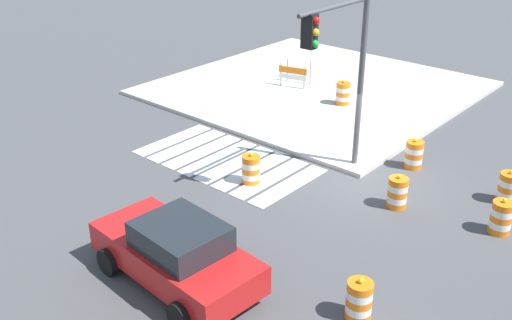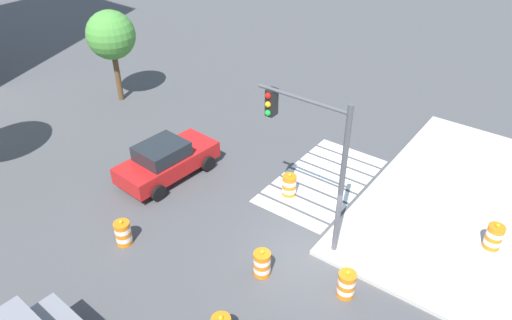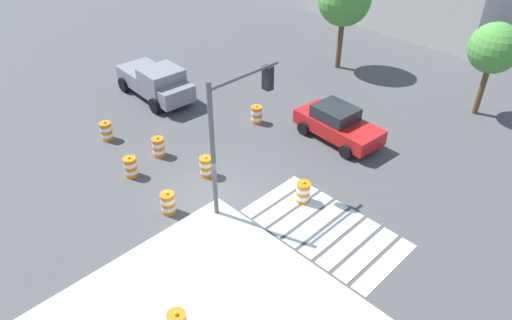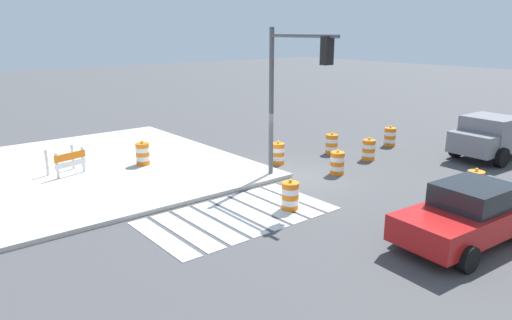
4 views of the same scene
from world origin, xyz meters
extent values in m
plane|color=#474749|center=(0.00, 0.00, 0.00)|extent=(120.00, 120.00, 0.00)
cube|color=#BCB7AD|center=(6.00, -6.00, 0.07)|extent=(12.00, 12.00, 0.15)
cube|color=silver|center=(1.38, 1.80, 0.01)|extent=(0.60, 3.20, 0.02)
cube|color=silver|center=(2.12, 1.80, 0.01)|extent=(0.60, 3.20, 0.02)
cube|color=silver|center=(2.88, 1.80, 0.01)|extent=(0.60, 3.20, 0.02)
cube|color=silver|center=(3.62, 1.80, 0.01)|extent=(0.60, 3.20, 0.02)
cube|color=silver|center=(4.38, 1.80, 0.01)|extent=(0.60, 3.20, 0.02)
cube|color=silver|center=(5.12, 1.80, 0.01)|extent=(0.60, 3.20, 0.02)
cube|color=silver|center=(5.88, 1.80, 0.01)|extent=(0.60, 3.20, 0.02)
cube|color=silver|center=(6.62, 1.80, 0.01)|extent=(0.60, 3.20, 0.02)
cube|color=red|center=(0.48, 7.19, 0.68)|extent=(4.43, 2.16, 0.70)
cube|color=#1E2328|center=(0.23, 7.20, 1.33)|extent=(2.01, 1.74, 0.60)
cylinder|color=black|center=(1.90, 8.03, 0.33)|extent=(0.68, 0.29, 0.66)
cylinder|color=black|center=(1.76, 6.14, 0.33)|extent=(0.68, 0.29, 0.66)
cylinder|color=black|center=(-0.79, 8.23, 0.33)|extent=(0.68, 0.29, 0.66)
cylinder|color=black|center=(-0.94, 6.34, 0.33)|extent=(0.68, 0.29, 0.66)
cylinder|color=orange|center=(-3.93, -1.53, 0.09)|extent=(0.56, 0.56, 0.18)
cylinder|color=white|center=(-3.93, -1.53, 0.27)|extent=(0.56, 0.56, 0.18)
cylinder|color=orange|center=(-3.93, -1.53, 0.45)|extent=(0.56, 0.56, 0.18)
cylinder|color=white|center=(-3.93, -1.53, 0.63)|extent=(0.56, 0.56, 0.18)
cylinder|color=orange|center=(-3.93, -1.53, 0.81)|extent=(0.56, 0.56, 0.18)
sphere|color=yellow|center=(-3.93, -1.53, 0.96)|extent=(0.12, 0.12, 0.12)
cylinder|color=orange|center=(-3.38, 5.52, 0.09)|extent=(0.56, 0.56, 0.18)
cylinder|color=white|center=(-3.38, 5.52, 0.27)|extent=(0.56, 0.56, 0.18)
cylinder|color=orange|center=(-3.38, 5.52, 0.45)|extent=(0.56, 0.56, 0.18)
cylinder|color=white|center=(-3.38, 5.52, 0.63)|extent=(0.56, 0.56, 0.18)
cylinder|color=orange|center=(-3.38, 5.52, 0.81)|extent=(0.56, 0.56, 0.18)
sphere|color=yellow|center=(-3.38, 5.52, 0.96)|extent=(0.12, 0.12, 0.12)
cylinder|color=orange|center=(2.38, 2.41, 0.09)|extent=(0.56, 0.56, 0.18)
cylinder|color=white|center=(2.38, 2.41, 0.27)|extent=(0.56, 0.56, 0.18)
cylinder|color=orange|center=(2.38, 2.41, 0.45)|extent=(0.56, 0.56, 0.18)
cylinder|color=white|center=(2.38, 2.41, 0.63)|extent=(0.56, 0.56, 0.18)
cylinder|color=orange|center=(2.38, 2.41, 0.81)|extent=(0.56, 0.56, 0.18)
sphere|color=yellow|center=(2.38, 2.41, 0.96)|extent=(0.12, 0.12, 0.12)
cylinder|color=orange|center=(-0.84, -1.80, 0.09)|extent=(0.56, 0.56, 0.18)
cylinder|color=white|center=(-0.84, -1.80, 0.27)|extent=(0.56, 0.56, 0.18)
cylinder|color=orange|center=(-0.84, -1.80, 0.45)|extent=(0.56, 0.56, 0.18)
cylinder|color=white|center=(-0.84, -1.80, 0.63)|extent=(0.56, 0.56, 0.18)
cylinder|color=orange|center=(-0.84, -1.80, 0.81)|extent=(0.56, 0.56, 0.18)
sphere|color=yellow|center=(-0.84, -1.80, 0.96)|extent=(0.12, 0.12, 0.12)
cylinder|color=orange|center=(-4.39, 0.22, 0.09)|extent=(0.56, 0.56, 0.18)
cylinder|color=white|center=(-4.39, 0.22, 0.27)|extent=(0.56, 0.56, 0.18)
cylinder|color=orange|center=(-4.39, 0.22, 0.45)|extent=(0.56, 0.56, 0.18)
cylinder|color=white|center=(-4.39, 0.22, 0.63)|extent=(0.56, 0.56, 0.18)
cylinder|color=orange|center=(-4.39, 0.22, 0.81)|extent=(0.56, 0.56, 0.18)
sphere|color=yellow|center=(-4.39, 0.22, 0.96)|extent=(0.12, 0.12, 0.12)
cylinder|color=orange|center=(-1.68, 0.79, 0.09)|extent=(0.56, 0.56, 0.18)
cylinder|color=white|center=(-1.68, 0.79, 0.27)|extent=(0.56, 0.56, 0.18)
cylinder|color=orange|center=(-1.68, 0.79, 0.45)|extent=(0.56, 0.56, 0.18)
cylinder|color=white|center=(-1.68, 0.79, 0.63)|extent=(0.56, 0.56, 0.18)
cylinder|color=orange|center=(-1.68, 0.79, 0.81)|extent=(0.56, 0.56, 0.18)
sphere|color=yellow|center=(-1.68, 0.79, 0.96)|extent=(0.12, 0.12, 0.12)
cylinder|color=orange|center=(3.89, -4.88, 0.24)|extent=(0.56, 0.56, 0.18)
cylinder|color=white|center=(3.89, -4.88, 0.42)|extent=(0.56, 0.56, 0.18)
cylinder|color=orange|center=(3.89, -4.88, 0.60)|extent=(0.56, 0.56, 0.18)
cylinder|color=white|center=(3.89, -4.88, 0.78)|extent=(0.56, 0.56, 0.18)
cylinder|color=orange|center=(3.89, -4.88, 0.96)|extent=(0.56, 0.56, 0.18)
sphere|color=yellow|center=(3.89, -4.88, 1.11)|extent=(0.12, 0.12, 0.12)
cube|color=silver|center=(6.18, -5.39, 0.65)|extent=(0.09, 0.09, 1.00)
cube|color=silver|center=(6.36, -6.07, 0.65)|extent=(0.09, 0.09, 1.00)
cube|color=silver|center=(7.25, -5.12, 0.65)|extent=(0.09, 0.09, 1.00)
cube|color=silver|center=(7.42, -5.79, 0.65)|extent=(0.09, 0.09, 1.00)
cube|color=orange|center=(6.71, -5.23, 0.90)|extent=(1.27, 0.36, 0.28)
cube|color=white|center=(6.71, -5.23, 0.60)|extent=(1.27, 0.36, 0.20)
cylinder|color=#4C4C51|center=(0.60, -0.60, 2.90)|extent=(0.18, 0.18, 5.50)
cylinder|color=#4C4C51|center=(0.61, 1.00, 5.35)|extent=(0.14, 3.20, 0.12)
cube|color=black|center=(0.62, 2.12, 4.90)|extent=(0.36, 0.28, 0.90)
sphere|color=red|center=(0.43, 2.12, 5.20)|extent=(0.20, 0.20, 0.20)
sphere|color=#F2A514|center=(0.43, 2.12, 4.90)|extent=(0.20, 0.20, 0.20)
sphere|color=green|center=(0.43, 2.12, 4.60)|extent=(0.20, 0.20, 0.20)
camera|label=1|loc=(-8.26, 14.47, 8.55)|focal=41.73mm
camera|label=2|loc=(-10.76, -5.69, 11.83)|focal=34.01mm
camera|label=3|loc=(11.26, -9.02, 12.03)|focal=32.50mm
camera|label=4|loc=(12.17, 12.71, 5.55)|focal=33.17mm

